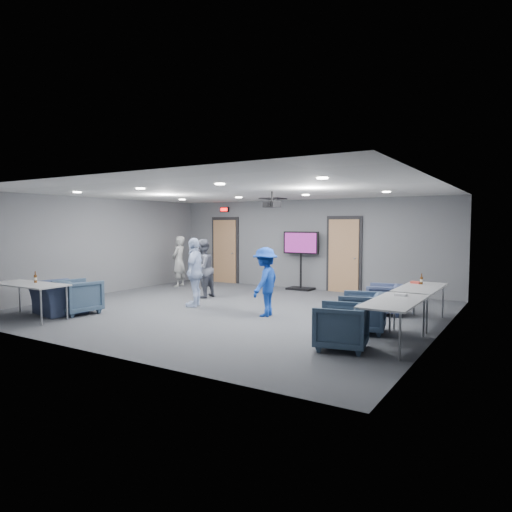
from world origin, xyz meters
The scene contains 29 objects.
floor centered at (0.00, 0.00, 0.00)m, with size 9.00×9.00×0.00m, color #3A3C42.
ceiling centered at (0.00, 0.00, 2.70)m, with size 9.00×9.00×0.00m, color silver.
wall_back centered at (0.00, 4.00, 1.35)m, with size 9.00×0.02×2.70m, color slate.
wall_front centered at (0.00, -4.00, 1.35)m, with size 9.00×0.02×2.70m, color slate.
wall_left centered at (-4.50, 0.00, 1.35)m, with size 0.02×8.00×2.70m, color slate.
wall_right centered at (4.50, 0.00, 1.35)m, with size 0.02×8.00×2.70m, color slate.
door_left centered at (-3.00, 3.95, 1.07)m, with size 1.06×0.17×2.24m.
door_right centered at (1.20, 3.95, 1.07)m, with size 1.06×0.17×2.24m.
exit_sign centered at (-3.00, 3.93, 2.45)m, with size 0.32×0.08×0.16m.
hvac_diffuser centered at (-0.50, 2.80, 2.69)m, with size 0.60×0.60×0.03m, color black.
downlights centered at (0.00, 0.00, 2.68)m, with size 6.18×3.78×0.02m.
person_a centered at (-3.62, 2.33, 0.80)m, with size 0.58×0.38×1.59m, color #9FA19E.
person_b centered at (-1.65, 1.01, 0.78)m, with size 0.76×0.59×1.57m, color #555966.
person_c centered at (-1.01, -0.09, 0.82)m, with size 0.96×0.40×1.64m, color #C6D9FF.
person_d centered at (1.02, -0.21, 0.74)m, with size 0.95×0.55×1.47m, color #1940A7.
chair_right_a centered at (3.14, 1.31, 0.33)m, with size 0.71×0.73×0.67m, color #3E496C.
chair_right_b centered at (3.27, -0.55, 0.36)m, with size 0.78×0.80×0.73m, color #394A62.
chair_right_c centered at (3.35, -1.83, 0.36)m, with size 0.77×0.80×0.72m, color #37495F.
chair_front_a centered at (-2.59, -2.15, 0.38)m, with size 0.81×0.83×0.76m, color #3C5067.
chair_front_b centered at (-2.98, -2.40, 0.35)m, with size 1.08×0.95×0.70m, color #36415E.
table_right_a centered at (4.00, 0.76, 0.68)m, with size 0.74×1.77×0.73m.
table_right_b centered at (4.00, -1.14, 0.68)m, with size 0.75×1.79×0.73m.
table_front_left centered at (-3.04, -3.00, 0.68)m, with size 1.79×0.78×0.73m.
bottle_front centered at (-3.05, -2.85, 0.82)m, with size 0.06×0.06×0.24m.
bottle_right centered at (3.93, 1.17, 0.81)m, with size 0.06×0.06×0.22m.
snack_box centered at (3.81, 1.23, 0.75)m, with size 0.20×0.13×0.04m, color #B6382D.
wrapper centered at (3.96, -0.61, 0.75)m, with size 0.20×0.13×0.04m, color white.
tv_stand centered at (-0.07, 3.75, 0.99)m, with size 1.14×0.54×1.75m.
projector centered at (0.88, 0.31, 2.41)m, with size 0.38×0.35×0.35m.
Camera 1 is at (5.91, -8.53, 1.96)m, focal length 32.00 mm.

